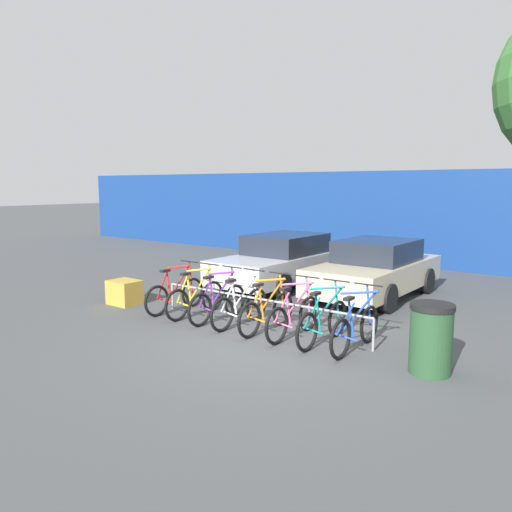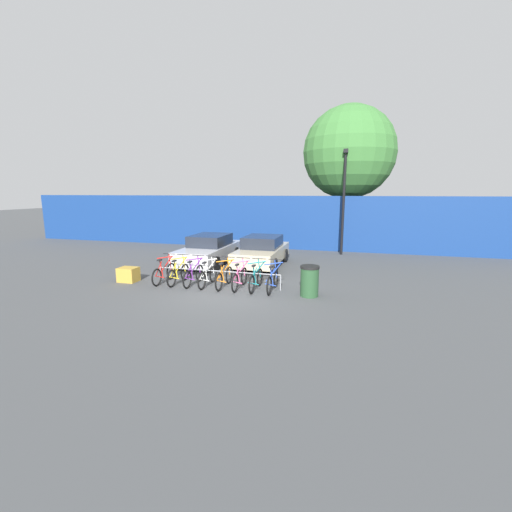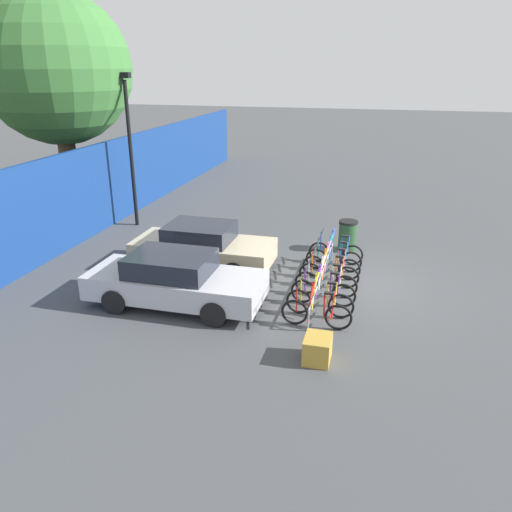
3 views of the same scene
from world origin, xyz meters
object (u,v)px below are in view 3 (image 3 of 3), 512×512
object	(u,v)px
bike_rack	(322,274)
bicycle_blue	(336,252)
bicycle_orange	(329,274)
car_beige	(203,247)
tree_behind_hoarding	(56,70)
trash_bin	(348,235)
bicycle_teal	(334,259)
car_silver	(175,280)
lamp_post	(130,143)
cargo_crate	(317,349)
bicycle_yellow	(320,302)
bicycle_white	(326,283)
bicycle_red	(316,313)
bicycle_purple	(323,292)
bicycle_pink	(331,266)

from	to	relation	value
bike_rack	bicycle_blue	size ratio (longest dim) A/B	2.80
bicycle_orange	car_beige	size ratio (longest dim) A/B	0.40
bicycle_orange	tree_behind_hoarding	size ratio (longest dim) A/B	0.20
trash_bin	bicycle_teal	bearing A→B (deg)	172.69
car_silver	lamp_post	bearing A→B (deg)	35.02
bike_rack	tree_behind_hoarding	bearing A→B (deg)	67.79
lamp_post	cargo_crate	size ratio (longest dim) A/B	8.05
bike_rack	bicycle_blue	xyz separation A→B (m)	(2.13, -0.15, -0.12)
bicycle_yellow	bicycle_orange	size ratio (longest dim) A/B	1.00
bicycle_white	bicycle_orange	world-z (taller)	same
bike_rack	cargo_crate	world-z (taller)	bike_rack
bike_rack	car_beige	bearing A→B (deg)	79.08
bicycle_yellow	tree_behind_hoarding	distance (m)	13.37
bicycle_white	tree_behind_hoarding	size ratio (longest dim) A/B	0.20
cargo_crate	bicycle_orange	bearing A→B (deg)	3.48
tree_behind_hoarding	bicycle_red	bearing A→B (deg)	-120.96
bicycle_purple	car_beige	size ratio (longest dim) A/B	0.40
car_beige	trash_bin	xyz separation A→B (m)	(2.70, -4.16, -0.17)
bicycle_white	cargo_crate	bearing A→B (deg)	-173.38
bicycle_teal	bicycle_red	bearing A→B (deg)	179.78
bicycle_white	bicycle_orange	size ratio (longest dim) A/B	1.00
bicycle_red	bicycle_blue	world-z (taller)	same
car_silver	car_beige	xyz separation A→B (m)	(2.56, 0.18, -0.00)
bicycle_white	tree_behind_hoarding	bearing A→B (deg)	69.04
bicycle_pink	bicycle_teal	size ratio (longest dim) A/B	1.00
bicycle_purple	bicycle_teal	bearing A→B (deg)	2.14
bicycle_blue	bicycle_yellow	bearing A→B (deg)	-176.78
bicycle_purple	bicycle_teal	world-z (taller)	same
car_beige	bicycle_blue	bearing A→B (deg)	-70.34
lamp_post	trash_bin	bearing A→B (deg)	-95.46
bike_rack	bicycle_pink	distance (m)	0.93
lamp_post	bicycle_pink	bearing A→B (deg)	-112.52
bicycle_orange	trash_bin	world-z (taller)	bicycle_orange
bicycle_red	tree_behind_hoarding	distance (m)	13.65
bicycle_pink	bicycle_teal	distance (m)	0.60
bike_rack	bicycle_red	bearing A→B (deg)	-176.00
bicycle_teal	tree_behind_hoarding	world-z (taller)	tree_behind_hoarding
bicycle_blue	cargo_crate	bearing A→B (deg)	-174.41
bicycle_red	cargo_crate	distance (m)	1.44
bicycle_pink	bicycle_teal	world-z (taller)	same
bicycle_teal	car_silver	bearing A→B (deg)	131.68
bike_rack	bicycle_teal	world-z (taller)	bicycle_teal
bicycle_orange	bicycle_purple	bearing A→B (deg)	-179.67
bicycle_orange	car_silver	distance (m)	4.32
cargo_crate	bike_rack	bearing A→B (deg)	6.17
bicycle_teal	car_beige	bearing A→B (deg)	101.15
bicycle_orange	trash_bin	distance (m)	3.12
bicycle_yellow	bicycle_orange	xyz separation A→B (m)	(1.84, 0.00, 0.00)
bicycle_purple	car_beige	distance (m)	4.25
bicycle_red	bicycle_white	xyz separation A→B (m)	(1.80, 0.00, 0.00)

